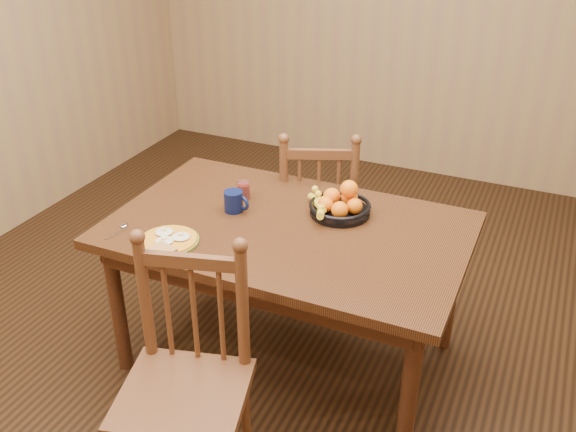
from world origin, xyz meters
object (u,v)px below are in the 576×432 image
at_px(dining_table, 288,242).
at_px(coffee_mug, 234,201).
at_px(chair_near, 186,383).
at_px(fruit_bowl, 339,205).
at_px(breakfast_plate, 168,241).
at_px(chair_far, 318,213).

distance_m(dining_table, coffee_mug, 0.32).
distance_m(chair_near, coffee_mug, 0.94).
height_order(chair_near, fruit_bowl, chair_near).
xyz_separation_m(dining_table, coffee_mug, (-0.29, 0.03, 0.14)).
distance_m(chair_near, fruit_bowl, 1.09).
bearing_deg(breakfast_plate, chair_near, -52.46).
bearing_deg(dining_table, chair_near, -93.07).
xyz_separation_m(dining_table, fruit_bowl, (0.17, 0.20, 0.13)).
relative_size(chair_far, breakfast_plate, 3.26).
height_order(dining_table, chair_far, chair_far).
height_order(dining_table, coffee_mug, coffee_mug).
relative_size(chair_near, coffee_mug, 7.59).
bearing_deg(dining_table, breakfast_plate, -139.39).
height_order(chair_near, breakfast_plate, chair_near).
relative_size(dining_table, chair_far, 1.64).
bearing_deg(fruit_bowl, chair_near, -101.73).
distance_m(breakfast_plate, coffee_mug, 0.40).
distance_m(dining_table, fruit_bowl, 0.29).
distance_m(chair_far, fruit_bowl, 0.61).
relative_size(chair_far, coffee_mug, 7.33).
relative_size(coffee_mug, fruit_bowl, 0.41).
distance_m(chair_near, breakfast_plate, 0.66).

